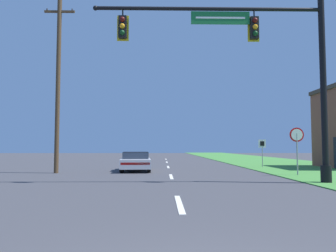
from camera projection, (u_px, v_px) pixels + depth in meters
name	position (u px, v px, depth m)	size (l,w,h in m)	color
grass_verge_right	(271.00, 162.00, 32.80)	(10.00, 110.00, 0.04)	#428438
road_center_line	(168.00, 167.00, 24.63)	(0.16, 34.80, 0.01)	silver
signal_mast	(267.00, 63.00, 13.92)	(10.04, 0.47, 8.27)	black
car_ahead	(136.00, 161.00, 20.79)	(2.12, 4.41, 1.19)	black
stop_sign	(297.00, 140.00, 17.35)	(0.76, 0.07, 2.50)	gray
route_sign_post	(262.00, 147.00, 24.32)	(0.55, 0.06, 2.03)	gray
utility_pole_near	(58.00, 81.00, 19.33)	(1.80, 0.26, 10.52)	#4C3823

